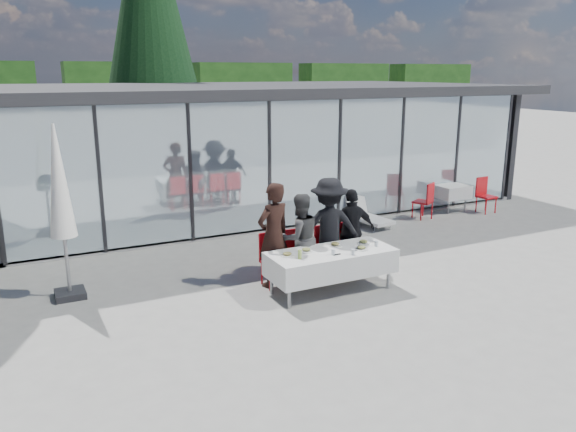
% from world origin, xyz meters
% --- Properties ---
extents(ground, '(90.00, 90.00, 0.00)m').
position_xyz_m(ground, '(0.00, 0.00, 0.00)').
color(ground, gray).
rests_on(ground, ground).
extents(pavilion, '(14.80, 8.80, 3.44)m').
position_xyz_m(pavilion, '(2.00, 8.16, 2.15)').
color(pavilion, gray).
rests_on(pavilion, ground).
extents(treeline, '(62.50, 2.00, 4.40)m').
position_xyz_m(treeline, '(-2.00, 28.00, 2.20)').
color(treeline, '#163912').
rests_on(treeline, ground).
extents(dining_table, '(2.26, 0.96, 0.75)m').
position_xyz_m(dining_table, '(0.41, 0.05, 0.54)').
color(dining_table, silver).
rests_on(dining_table, ground).
extents(diner_a, '(0.86, 0.86, 1.92)m').
position_xyz_m(diner_a, '(-0.38, 0.75, 0.96)').
color(diner_a, black).
rests_on(diner_a, ground).
extents(diner_chair_a, '(0.44, 0.44, 0.97)m').
position_xyz_m(diner_chair_a, '(-0.38, 0.80, 0.54)').
color(diner_chair_a, red).
rests_on(diner_chair_a, ground).
extents(diner_b, '(0.82, 0.82, 1.67)m').
position_xyz_m(diner_b, '(0.15, 0.75, 0.83)').
color(diner_b, '#464646').
rests_on(diner_b, ground).
extents(diner_chair_b, '(0.44, 0.44, 0.97)m').
position_xyz_m(diner_chair_b, '(0.15, 0.80, 0.54)').
color(diner_chair_b, red).
rests_on(diner_chair_b, ground).
extents(diner_c, '(1.55, 1.55, 1.91)m').
position_xyz_m(diner_c, '(0.77, 0.75, 0.95)').
color(diner_c, black).
rests_on(diner_c, ground).
extents(diner_chair_c, '(0.44, 0.44, 0.97)m').
position_xyz_m(diner_chair_c, '(0.77, 0.80, 0.54)').
color(diner_chair_c, red).
rests_on(diner_chair_c, ground).
extents(diner_d, '(1.07, 1.07, 1.65)m').
position_xyz_m(diner_d, '(1.28, 0.75, 0.82)').
color(diner_d, black).
rests_on(diner_d, ground).
extents(diner_chair_d, '(0.44, 0.44, 0.97)m').
position_xyz_m(diner_chair_d, '(1.28, 0.80, 0.54)').
color(diner_chair_d, red).
rests_on(diner_chair_d, ground).
extents(plate_a, '(0.24, 0.24, 0.07)m').
position_xyz_m(plate_a, '(-0.40, 0.14, 0.78)').
color(plate_a, silver).
rests_on(plate_a, dining_table).
extents(plate_b, '(0.24, 0.24, 0.07)m').
position_xyz_m(plate_b, '(-0.00, 0.21, 0.78)').
color(plate_b, silver).
rests_on(plate_b, dining_table).
extents(plate_c, '(0.24, 0.24, 0.07)m').
position_xyz_m(plate_c, '(0.63, 0.27, 0.78)').
color(plate_c, silver).
rests_on(plate_c, dining_table).
extents(plate_d, '(0.24, 0.24, 0.07)m').
position_xyz_m(plate_d, '(1.17, 0.16, 0.78)').
color(plate_d, silver).
rests_on(plate_d, dining_table).
extents(plate_extra, '(0.24, 0.24, 0.07)m').
position_xyz_m(plate_extra, '(0.93, -0.12, 0.78)').
color(plate_extra, silver).
rests_on(plate_extra, dining_table).
extents(juice_bottle, '(0.06, 0.06, 0.16)m').
position_xyz_m(juice_bottle, '(-0.28, -0.09, 0.83)').
color(juice_bottle, '#92B149').
rests_on(juice_bottle, dining_table).
extents(drinking_glasses, '(1.02, 0.29, 0.10)m').
position_xyz_m(drinking_glasses, '(0.75, -0.18, 0.80)').
color(drinking_glasses, silver).
rests_on(drinking_glasses, dining_table).
extents(folded_eyeglasses, '(0.14, 0.03, 0.01)m').
position_xyz_m(folded_eyeglasses, '(0.39, -0.18, 0.76)').
color(folded_eyeglasses, black).
rests_on(folded_eyeglasses, dining_table).
extents(spare_table_right, '(0.86, 0.86, 0.74)m').
position_xyz_m(spare_table_right, '(6.48, 3.75, 0.55)').
color(spare_table_right, silver).
rests_on(spare_table_right, ground).
extents(spare_chair_a, '(0.48, 0.48, 0.97)m').
position_xyz_m(spare_chair_a, '(7.22, 3.21, 0.54)').
color(spare_chair_a, red).
rests_on(spare_chair_a, ground).
extents(spare_chair_b, '(0.59, 0.59, 0.97)m').
position_xyz_m(spare_chair_b, '(5.27, 3.32, 0.54)').
color(spare_chair_b, red).
rests_on(spare_chair_b, ground).
extents(market_umbrella, '(0.50, 0.50, 3.00)m').
position_xyz_m(market_umbrella, '(-3.80, 1.80, 1.89)').
color(market_umbrella, black).
rests_on(market_umbrella, ground).
extents(lounger, '(0.75, 1.39, 0.72)m').
position_xyz_m(lounger, '(3.52, 3.56, 0.26)').
color(lounger, silver).
rests_on(lounger, ground).
extents(conifer_tree, '(4.00, 4.00, 10.50)m').
position_xyz_m(conifer_tree, '(0.50, 13.00, 5.99)').
color(conifer_tree, '#382316').
rests_on(conifer_tree, ground).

